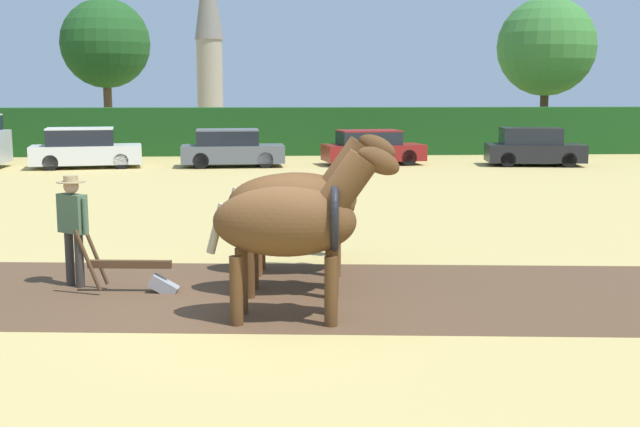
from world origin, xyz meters
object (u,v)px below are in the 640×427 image
object	(u,v)px
tree_center_left	(106,44)
draft_horse_lead_right	(299,203)
draft_horse_trail_left	(304,198)
tree_center	(546,47)
plow	(138,273)
farmer_at_plow	(73,221)
parked_car_center	(372,148)
draft_horse_lead_left	(293,221)
parked_car_center_left	(231,149)
parked_car_center_right	(533,148)
farmer_beside_team	(331,208)
parked_car_left	(85,149)
church_spire	(209,26)

from	to	relation	value
tree_center_left	draft_horse_lead_right	distance (m)	32.71
draft_horse_trail_left	tree_center	bearing A→B (deg)	69.30
tree_center	draft_horse_trail_left	size ratio (longest dim) A/B	2.85
plow	farmer_at_plow	size ratio (longest dim) A/B	0.88
tree_center_left	farmer_at_plow	world-z (taller)	tree_center_left
parked_car_center	tree_center_left	bearing A→B (deg)	132.29
draft_horse_lead_left	tree_center	bearing A→B (deg)	70.94
draft_horse_lead_left	parked_car_center_left	distance (m)	22.12
plow	parked_car_center_right	bearing A→B (deg)	62.53
tree_center	parked_car_center	distance (m)	14.78
parked_car_center_right	draft_horse_trail_left	bearing A→B (deg)	-111.40
farmer_beside_team	draft_horse_lead_right	bearing A→B (deg)	-129.68
tree_center	parked_car_center_left	bearing A→B (deg)	-148.90
draft_horse_lead_left	draft_horse_trail_left	bearing A→B (deg)	89.86
parked_car_center_left	parked_car_center_right	size ratio (longest dim) A/B	1.03
farmer_at_plow	parked_car_center	size ratio (longest dim) A/B	0.41
parked_car_center_right	plow	bearing A→B (deg)	-115.63
parked_car_left	draft_horse_lead_right	bearing A→B (deg)	-78.76
parked_car_center_right	church_spire	bearing A→B (deg)	117.97
farmer_at_plow	parked_car_left	distance (m)	20.24
draft_horse_lead_left	farmer_beside_team	size ratio (longest dim) A/B	1.69
parked_car_left	parked_car_center_right	distance (m)	18.27
draft_horse_trail_left	plow	distance (m)	3.07
tree_center	church_spire	world-z (taller)	church_spire
farmer_beside_team	tree_center_left	bearing A→B (deg)	83.17
draft_horse_lead_left	parked_car_center_right	xyz separation A→B (m)	(10.54, 21.76, -0.64)
tree_center	parked_car_center_left	distance (m)	19.58
church_spire	draft_horse_lead_left	bearing A→B (deg)	-84.87
draft_horse_lead_left	parked_car_left	xyz separation A→B (m)	(-7.73, 21.89, -0.62)
tree_center	draft_horse_trail_left	world-z (taller)	tree_center
church_spire	draft_horse_lead_right	distance (m)	63.96
church_spire	parked_car_center_left	xyz separation A→B (m)	(3.92, -42.64, -8.07)
parked_car_center_left	draft_horse_trail_left	bearing A→B (deg)	-86.95
draft_horse_lead_right	draft_horse_lead_left	bearing A→B (deg)	-90.18
parked_car_center	parked_car_left	bearing A→B (deg)	173.63
church_spire	parked_car_center_right	xyz separation A→B (m)	(16.35, -42.91, -8.07)
tree_center	draft_horse_lead_right	xyz separation A→B (m)	(-14.27, -30.45, -3.91)
plow	parked_car_center_right	xyz separation A→B (m)	(12.93, 20.11, 0.43)
parked_car_left	parked_car_center	distance (m)	11.68
tree_center	draft_horse_lead_left	world-z (taller)	tree_center
parked_car_center_left	plow	bearing A→B (deg)	-94.76
parked_car_center_left	parked_car_center	distance (m)	5.85
tree_center	parked_car_left	bearing A→B (deg)	-155.75
tree_center_left	parked_car_center_right	world-z (taller)	tree_center_left
draft_horse_trail_left	plow	xyz separation A→B (m)	(-2.65, -1.18, -0.99)
draft_horse_trail_left	farmer_beside_team	xyz separation A→B (m)	(0.58, 1.46, -0.40)
draft_horse_lead_left	plow	bearing A→B (deg)	150.59
tree_center_left	farmer_at_plow	xyz separation A→B (m)	(5.39, -30.50, -4.39)
tree_center	parked_car_center_left	size ratio (longest dim) A/B	1.88
farmer_beside_team	parked_car_center	world-z (taller)	farmer_beside_team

